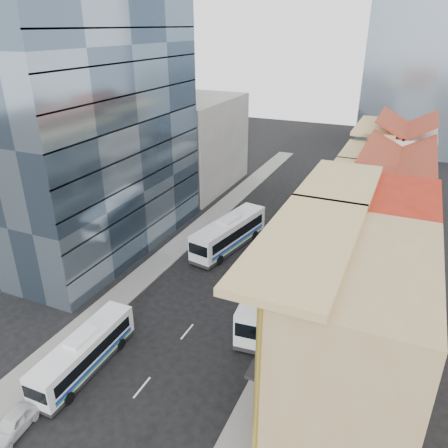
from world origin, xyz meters
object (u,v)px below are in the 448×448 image
at_px(bus_left_near, 84,352).
at_px(sedan_left, 13,423).
at_px(bus_left_far, 229,233).
at_px(office_tower, 91,119).
at_px(shophouse_tan, 356,340).
at_px(bus_right, 269,294).

xyz_separation_m(bus_left_near, sedan_left, (-0.47, -6.50, -0.89)).
bearing_deg(bus_left_far, office_tower, -150.47).
relative_size(office_tower, bus_left_far, 2.47).
height_order(office_tower, bus_left_far, office_tower).
xyz_separation_m(shophouse_tan, bus_left_far, (-16.86, 18.91, -4.05)).
relative_size(bus_left_near, bus_right, 0.79).
distance_m(bus_left_far, bus_right, 13.31).
height_order(shophouse_tan, bus_left_far, shophouse_tan).
bearing_deg(sedan_left, bus_left_near, 79.66).
bearing_deg(shophouse_tan, bus_left_far, 131.73).
distance_m(office_tower, bus_left_near, 25.48).
distance_m(shophouse_tan, bus_right, 12.70).
bearing_deg(bus_left_near, office_tower, 122.79).
relative_size(shophouse_tan, bus_left_near, 1.41).
bearing_deg(office_tower, bus_left_near, -56.45).
xyz_separation_m(office_tower, bus_right, (22.50, -5.45, -12.98)).
bearing_deg(office_tower, shophouse_tan, -24.30).
bearing_deg(bus_left_far, bus_right, -40.69).
height_order(shophouse_tan, office_tower, office_tower).
relative_size(bus_left_far, sedan_left, 2.94).
bearing_deg(office_tower, bus_left_far, 19.14).
bearing_deg(bus_left_near, bus_left_far, 83.85).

